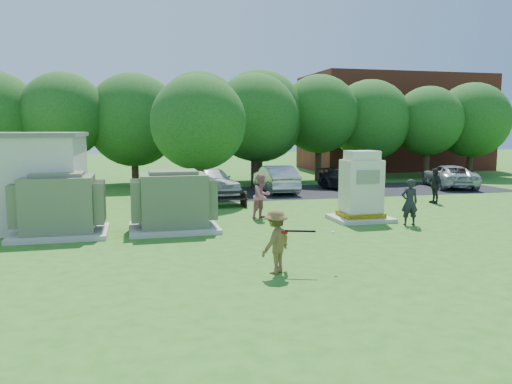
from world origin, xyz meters
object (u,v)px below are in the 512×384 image
object	(u,v)px
generator_cabinet	(361,190)
person_walking_right	(435,186)
car_silver_a	(276,179)
person_at_picnic	(262,196)
picnic_table	(229,197)
car_white	(211,181)
car_silver_b	(449,176)
batter	(276,242)
car_dark	(350,180)
person_by_generator	(410,202)
transformer_right	(174,202)
transformer_left	(59,206)

from	to	relation	value
generator_cabinet	person_walking_right	bearing A→B (deg)	31.41
car_silver_a	person_at_picnic	bearing A→B (deg)	70.81
picnic_table	generator_cabinet	bearing A→B (deg)	-47.19
generator_cabinet	car_white	distance (m)	9.85
car_white	car_silver_b	distance (m)	14.32
batter	person_walking_right	size ratio (longest dim) A/B	0.94
car_dark	person_at_picnic	bearing A→B (deg)	-156.52
person_by_generator	car_silver_a	bearing A→B (deg)	-69.36
car_white	car_silver_a	bearing A→B (deg)	-12.63
person_by_generator	person_at_picnic	distance (m)	5.50
generator_cabinet	picnic_table	xyz separation A→B (m)	(-4.25, 4.58, -0.75)
transformer_right	car_dark	world-z (taller)	transformer_right
transformer_right	generator_cabinet	size ratio (longest dim) A/B	1.13
car_silver_a	car_silver_b	bearing A→B (deg)	179.03
transformer_left	car_white	world-z (taller)	transformer_left
transformer_right	car_silver_b	world-z (taller)	transformer_right
person_walking_right	car_dark	size ratio (longest dim) A/B	0.40
generator_cabinet	person_walking_right	size ratio (longest dim) A/B	1.60
car_silver_a	car_dark	size ratio (longest dim) A/B	1.09
person_by_generator	car_silver_b	xyz separation A→B (m)	(8.64, 10.06, -0.18)
person_walking_right	car_white	xyz separation A→B (m)	(-9.75, 5.54, -0.08)
transformer_left	person_at_picnic	distance (m)	7.35
person_walking_right	car_silver_a	size ratio (longest dim) A/B	0.37
transformer_right	person_walking_right	bearing A→B (deg)	15.25
car_white	person_walking_right	bearing A→B (deg)	-46.01
picnic_table	car_dark	world-z (taller)	car_dark
generator_cabinet	batter	xyz separation A→B (m)	(-5.10, -5.98, -0.39)
car_dark	picnic_table	bearing A→B (deg)	-174.81
batter	car_dark	size ratio (longest dim) A/B	0.38
transformer_right	person_at_picnic	bearing A→B (deg)	22.06
car_dark	car_silver_b	size ratio (longest dim) A/B	0.86
transformer_left	person_at_picnic	world-z (taller)	transformer_left
generator_cabinet	car_silver_a	xyz separation A→B (m)	(-0.77, 9.04, -0.42)
car_white	car_silver_b	xyz separation A→B (m)	(14.32, -0.06, -0.09)
transformer_left	batter	size ratio (longest dim) A/B	1.93
car_white	car_silver_a	world-z (taller)	car_white
transformer_right	car_silver_b	bearing A→B (deg)	27.56
generator_cabinet	batter	distance (m)	7.87
person_at_picnic	car_silver_a	xyz separation A→B (m)	(2.79, 7.74, -0.14)
batter	car_white	distance (m)	14.79
picnic_table	person_walking_right	size ratio (longest dim) A/B	0.94
generator_cabinet	picnic_table	bearing A→B (deg)	132.81
person_by_generator	car_white	xyz separation A→B (m)	(-5.68, 10.13, -0.09)
person_at_picnic	car_silver_a	bearing A→B (deg)	37.45
person_at_picnic	car_silver_b	bearing A→B (deg)	-3.80
person_walking_right	car_dark	bearing A→B (deg)	-161.95
car_white	car_silver_b	world-z (taller)	car_white
person_by_generator	generator_cabinet	bearing A→B (deg)	-36.65
generator_cabinet	person_by_generator	bearing A→B (deg)	-46.17
transformer_left	person_walking_right	distance (m)	16.46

